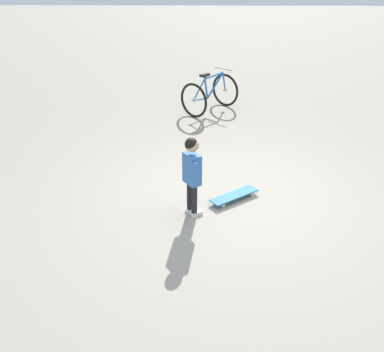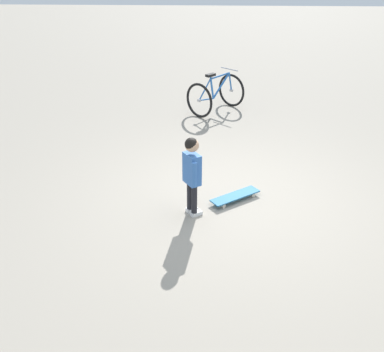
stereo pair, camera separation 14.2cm
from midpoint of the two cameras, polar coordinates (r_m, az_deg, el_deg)
ground_plane at (r=5.95m, az=4.75°, el=-2.84°), size 50.00×50.00×0.00m
child_person at (r=5.24m, az=-0.76°, el=1.03°), size 0.26×0.41×1.06m
skateboard at (r=5.87m, az=4.98°, el=-2.61°), size 0.70×0.59×0.07m
bicycle_near at (r=9.16m, az=1.97°, el=10.89°), size 1.24×1.27×0.85m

